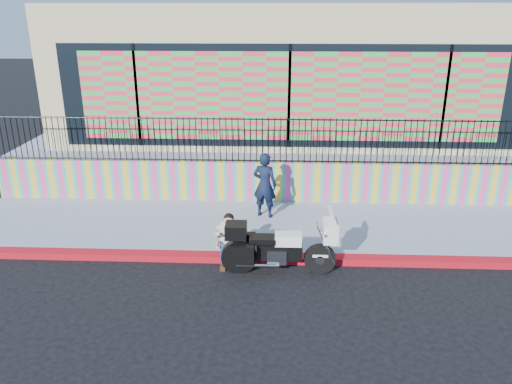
{
  "coord_description": "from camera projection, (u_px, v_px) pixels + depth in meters",
  "views": [
    {
      "loc": [
        -0.31,
        -9.56,
        5.12
      ],
      "look_at": [
        -0.78,
        1.2,
        1.15
      ],
      "focal_mm": 35.0,
      "sensor_mm": 36.0,
      "label": 1
    }
  ],
  "objects": [
    {
      "name": "elevated_platform",
      "position": [
        286.0,
        138.0,
        18.33
      ],
      "size": [
        16.0,
        10.0,
        1.25
      ],
      "primitive_type": "cube",
      "color": "gray",
      "rests_on": "ground"
    },
    {
      "name": "metal_fence",
      "position": [
        289.0,
        141.0,
        13.13
      ],
      "size": [
        15.8,
        0.04,
        1.2
      ],
      "primitive_type": null,
      "color": "black",
      "rests_on": "mural_wall"
    },
    {
      "name": "police_officer",
      "position": [
        265.0,
        185.0,
        12.43
      ],
      "size": [
        0.7,
        0.57,
        1.66
      ],
      "primitive_type": "imported",
      "rotation": [
        0.0,
        0.0,
        2.82
      ],
      "color": "black",
      "rests_on": "sidewalk"
    },
    {
      "name": "ground",
      "position": [
        290.0,
        262.0,
        10.72
      ],
      "size": [
        90.0,
        90.0,
        0.0
      ],
      "primitive_type": "plane",
      "color": "black",
      "rests_on": "ground"
    },
    {
      "name": "police_motorcycle",
      "position": [
        277.0,
        246.0,
        10.1
      ],
      "size": [
        2.3,
        0.76,
        1.43
      ],
      "color": "black",
      "rests_on": "ground"
    },
    {
      "name": "storefront_building",
      "position": [
        287.0,
        66.0,
        17.22
      ],
      "size": [
        14.0,
        8.06,
        4.0
      ],
      "color": "tan",
      "rests_on": "elevated_platform"
    },
    {
      "name": "red_curb",
      "position": [
        290.0,
        259.0,
        10.7
      ],
      "size": [
        16.0,
        0.3,
        0.15
      ],
      "primitive_type": "cube",
      "color": "#A70B21",
      "rests_on": "ground"
    },
    {
      "name": "sidewalk",
      "position": [
        288.0,
        227.0,
        12.24
      ],
      "size": [
        16.0,
        3.0,
        0.15
      ],
      "primitive_type": "cube",
      "color": "gray",
      "rests_on": "ground"
    },
    {
      "name": "seated_man",
      "position": [
        229.0,
        244.0,
        10.52
      ],
      "size": [
        0.54,
        0.71,
        1.06
      ],
      "color": "navy",
      "rests_on": "ground"
    },
    {
      "name": "mural_wall",
      "position": [
        288.0,
        182.0,
        13.53
      ],
      "size": [
        16.0,
        0.2,
        1.1
      ],
      "primitive_type": "cube",
      "color": "#F23F83",
      "rests_on": "sidewalk"
    }
  ]
}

